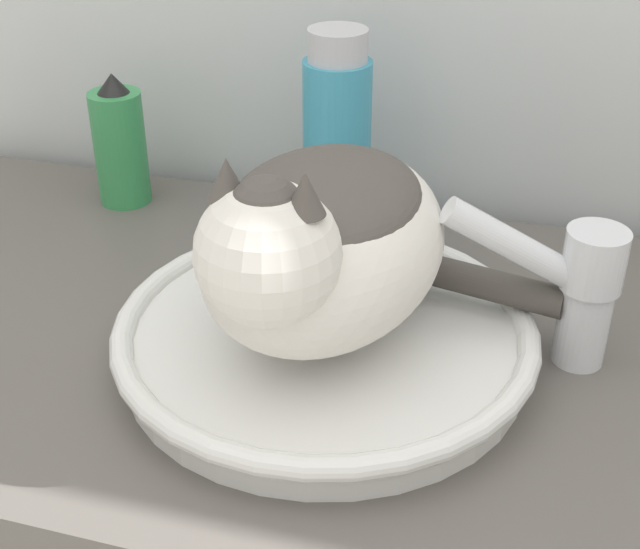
% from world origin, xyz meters
% --- Properties ---
extents(sink_basin, '(0.36, 0.36, 0.04)m').
position_xyz_m(sink_basin, '(-0.00, 0.24, 0.90)').
color(sink_basin, silver).
rests_on(sink_basin, vanity_counter).
extents(cat, '(0.30, 0.29, 0.18)m').
position_xyz_m(cat, '(-0.00, 0.23, 1.00)').
color(cat, silver).
rests_on(cat, sink_basin).
extents(faucet, '(0.15, 0.07, 0.16)m').
position_xyz_m(faucet, '(0.20, 0.30, 0.96)').
color(faucet, silver).
rests_on(faucet, vanity_counter).
extents(spray_bottle_trigger, '(0.06, 0.06, 0.15)m').
position_xyz_m(spray_bottle_trigger, '(-0.31, 0.48, 0.95)').
color(spray_bottle_trigger, '#338C4C').
rests_on(spray_bottle_trigger, vanity_counter).
extents(mouthwash_bottle, '(0.07, 0.07, 0.22)m').
position_xyz_m(mouthwash_bottle, '(-0.05, 0.48, 0.99)').
color(mouthwash_bottle, teal).
rests_on(mouthwash_bottle, vanity_counter).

